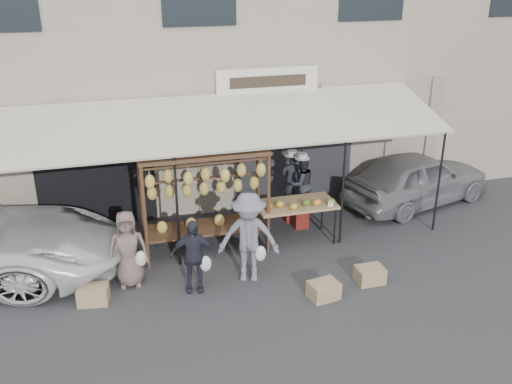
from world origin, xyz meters
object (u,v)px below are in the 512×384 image
at_px(produce_table, 297,205).
at_px(vendor_left, 291,180).
at_px(customer_right, 249,238).
at_px(vendor_right, 301,184).
at_px(crate_near_b, 370,275).
at_px(crate_near_a, 324,290).
at_px(sedan, 417,178).
at_px(customer_left, 128,249).
at_px(crate_far, 93,294).
at_px(banana_rack, 204,183).
at_px(customer_mid, 193,256).

bearing_deg(produce_table, vendor_left, 77.46).
bearing_deg(produce_table, customer_right, -138.62).
distance_m(vendor_right, crate_near_b, 2.82).
relative_size(crate_near_a, sedan, 0.13).
xyz_separation_m(vendor_left, customer_left, (-3.84, -1.85, -0.27)).
distance_m(vendor_left, customer_left, 4.27).
xyz_separation_m(crate_near_b, crate_far, (-5.11, 0.71, 0.00)).
bearing_deg(banana_rack, crate_near_b, -36.18).
xyz_separation_m(vendor_left, crate_near_b, (0.58, -3.01, -0.87)).
bearing_deg(sedan, crate_near_b, 122.65).
height_order(crate_near_b, sedan, sedan).
relative_size(produce_table, sedan, 0.43).
bearing_deg(crate_far, sedan, 17.06).
bearing_deg(customer_right, crate_near_b, -1.47).
relative_size(customer_mid, customer_right, 0.80).
relative_size(banana_rack, sedan, 0.66).
distance_m(crate_far, sedan, 8.27).
xyz_separation_m(vendor_right, crate_near_a, (-0.58, -2.89, -0.92)).
bearing_deg(crate_near_b, customer_mid, 168.97).
bearing_deg(vendor_left, customer_mid, 43.31).
relative_size(produce_table, crate_near_a, 3.21).
relative_size(crate_near_a, crate_far, 0.98).
xyz_separation_m(banana_rack, crate_near_b, (2.78, -2.03, -1.41)).
distance_m(crate_near_a, crate_near_b, 1.09).
xyz_separation_m(vendor_left, vendor_right, (0.11, -0.39, 0.04)).
distance_m(produce_table, vendor_right, 0.78).
xyz_separation_m(banana_rack, customer_right, (0.58, -1.30, -0.67)).
bearing_deg(vendor_left, produce_table, 79.56).
relative_size(vendor_left, crate_far, 2.35).
bearing_deg(sedan, customer_left, 89.62).
bearing_deg(produce_table, customer_left, -167.46).
bearing_deg(sedan, customer_mid, 96.59).
xyz_separation_m(customer_right, sedan, (4.98, 2.40, -0.23)).
bearing_deg(customer_left, crate_far, -142.96).
bearing_deg(banana_rack, customer_right, -65.98).
distance_m(vendor_left, crate_near_a, 3.42).
distance_m(crate_near_b, crate_far, 5.16).
height_order(vendor_left, customer_mid, vendor_left).
xyz_separation_m(customer_mid, crate_near_a, (2.23, -0.91, -0.56)).
relative_size(vendor_right, customer_mid, 0.89).
distance_m(customer_right, crate_near_b, 2.44).
distance_m(vendor_right, sedan, 3.32).
bearing_deg(customer_mid, customer_left, 167.26).
distance_m(banana_rack, produce_table, 2.08).
height_order(customer_mid, crate_far, customer_mid).
bearing_deg(crate_near_b, customer_right, 161.51).
distance_m(customer_right, sedan, 5.53).
xyz_separation_m(banana_rack, crate_far, (-2.33, -1.32, -1.40)).
distance_m(produce_table, sedan, 3.79).
bearing_deg(customer_right, produce_table, 58.40).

